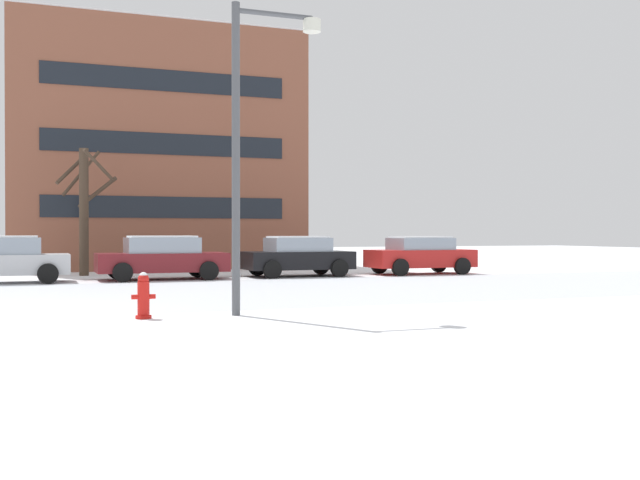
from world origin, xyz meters
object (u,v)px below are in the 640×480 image
Objects in this scene: parked_car_black at (298,256)px; parked_car_red at (420,255)px; fire_hydrant at (143,295)px; street_lamp at (251,126)px; parked_car_silver at (5,259)px; parked_car_maroon at (162,257)px.

parked_car_black is 0.96× the size of parked_car_red.
parked_car_black reaches higher than parked_car_red.
fire_hydrant is 3.84m from street_lamp.
parked_car_silver reaches higher than fire_hydrant.
parked_car_maroon is at bearing 90.18° from street_lamp.
parked_car_silver reaches higher than parked_car_red.
street_lamp is at bearing -66.74° from parked_car_silver.
parked_car_silver reaches higher than parked_car_maroon.
parked_car_red is (11.87, 11.42, 0.31)m from fire_hydrant.
parked_car_silver is at bearing 113.26° from street_lamp.
street_lamp is 13.01m from parked_car_black.
parked_car_silver is 9.85m from parked_car_black.
fire_hydrant is at bearing 178.11° from street_lamp.
parked_car_black is at bearing 1.45° from parked_car_maroon.
parked_car_black is at bearing 67.31° from street_lamp.
street_lamp is at bearing -112.69° from parked_car_black.
parked_car_black is (9.85, 0.16, -0.01)m from parked_car_silver.
street_lamp is 1.54× the size of parked_car_black.
parked_car_red reaches higher than fire_hydrant.
fire_hydrant is 0.22× the size of parked_car_silver.
parked_car_black is at bearing 59.14° from fire_hydrant.
parked_car_silver is 14.77m from parked_car_red.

